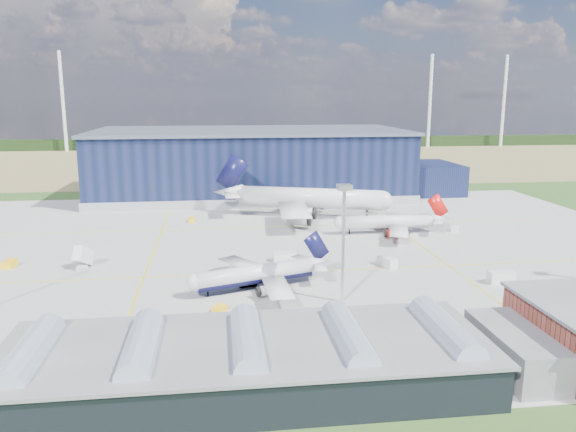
% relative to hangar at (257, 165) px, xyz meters
% --- Properties ---
extents(ground, '(600.00, 600.00, 0.00)m').
position_rel_hangar_xyz_m(ground, '(-2.81, -94.80, -11.62)').
color(ground, '#25491B').
rests_on(ground, ground).
extents(apron, '(220.00, 160.00, 0.08)m').
position_rel_hangar_xyz_m(apron, '(-2.81, -84.80, -11.59)').
color(apron, gray).
rests_on(apron, ground).
extents(farmland, '(600.00, 220.00, 0.01)m').
position_rel_hangar_xyz_m(farmland, '(-2.81, 125.20, -11.62)').
color(farmland, olive).
rests_on(farmland, ground).
extents(treeline, '(600.00, 8.00, 8.00)m').
position_rel_hangar_xyz_m(treeline, '(-2.81, 205.20, -7.62)').
color(treeline, black).
rests_on(treeline, ground).
extents(hangar, '(145.00, 62.00, 26.10)m').
position_rel_hangar_xyz_m(hangar, '(0.00, 0.00, 0.00)').
color(hangar, black).
rests_on(hangar, ground).
extents(glass_concourse, '(78.00, 23.00, 8.60)m').
position_rel_hangar_xyz_m(glass_concourse, '(-9.26, -154.80, -7.93)').
color(glass_concourse, black).
rests_on(glass_concourse, ground).
extents(light_mast_center, '(2.60, 2.60, 23.00)m').
position_rel_hangar_xyz_m(light_mast_center, '(7.19, -124.80, 3.82)').
color(light_mast_center, silver).
rests_on(light_mast_center, ground).
extents(airliner_navy, '(41.01, 40.57, 10.62)m').
position_rel_hangar_xyz_m(airliner_navy, '(-8.99, -115.56, -6.30)').
color(airliner_navy, silver).
rests_on(airliner_navy, ground).
extents(airliner_red, '(35.51, 34.78, 11.21)m').
position_rel_hangar_xyz_m(airliner_red, '(31.82, -72.80, -6.01)').
color(airliner_red, silver).
rests_on(airliner_red, ground).
extents(airliner_widebody, '(76.63, 75.84, 19.65)m').
position_rel_hangar_xyz_m(airliner_widebody, '(13.65, -47.03, -1.79)').
color(airliner_widebody, silver).
rests_on(airliner_widebody, ground).
extents(gse_tug_a, '(2.69, 4.15, 1.67)m').
position_rel_hangar_xyz_m(gse_tug_a, '(-64.72, -93.18, -10.78)').
color(gse_tug_a, yellow).
rests_on(gse_tug_a, ground).
extents(gse_tug_b, '(3.04, 3.46, 1.26)m').
position_rel_hangar_xyz_m(gse_tug_b, '(-16.43, -127.15, -10.99)').
color(gse_tug_b, yellow).
rests_on(gse_tug_b, ground).
extents(gse_van_a, '(5.51, 2.58, 2.37)m').
position_rel_hangar_xyz_m(gse_van_a, '(-0.47, -96.49, -10.43)').
color(gse_van_a, silver).
rests_on(gse_van_a, ground).
extents(gse_cart_a, '(3.30, 3.90, 1.43)m').
position_rel_hangar_xyz_m(gse_cart_a, '(52.92, -72.28, -10.90)').
color(gse_cart_a, silver).
rests_on(gse_cart_a, ground).
extents(gse_van_b, '(3.97, 5.60, 2.34)m').
position_rel_hangar_xyz_m(gse_van_b, '(22.69, -103.57, -10.45)').
color(gse_van_b, silver).
rests_on(gse_van_b, ground).
extents(gse_tug_c, '(2.33, 3.48, 1.45)m').
position_rel_hangar_xyz_m(gse_tug_c, '(-24.55, -50.03, -10.89)').
color(gse_tug_c, yellow).
rests_on(gse_tug_c, ground).
extents(gse_cart_b, '(3.90, 3.80, 1.42)m').
position_rel_hangar_xyz_m(gse_cart_b, '(22.57, -32.80, -10.91)').
color(gse_cart_b, silver).
rests_on(gse_cart_b, ground).
extents(gse_van_c, '(5.47, 2.70, 2.60)m').
position_rel_hangar_xyz_m(gse_van_c, '(43.24, -118.30, -10.32)').
color(gse_van_c, silver).
rests_on(gse_van_c, ground).
extents(airstair, '(3.97, 5.98, 3.55)m').
position_rel_hangar_xyz_m(airstair, '(-47.44, -95.34, -9.84)').
color(airstair, silver).
rests_on(airstair, ground).
extents(car_a, '(3.36, 2.06, 1.07)m').
position_rel_hangar_xyz_m(car_a, '(47.71, -124.03, -11.08)').
color(car_a, '#99999E').
rests_on(car_a, ground).
extents(car_b, '(3.96, 1.99, 1.25)m').
position_rel_hangar_xyz_m(car_b, '(-10.49, -113.98, -10.99)').
color(car_b, '#99999E').
rests_on(car_b, ground).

